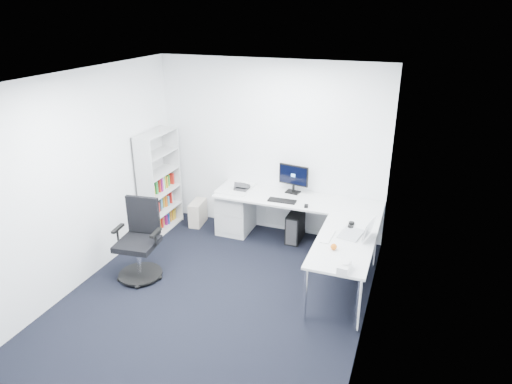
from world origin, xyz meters
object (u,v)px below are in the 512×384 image
(monitor, at_px, (293,179))
(l_desk, at_px, (290,231))
(task_chair, at_px, (137,242))
(laptop, at_px, (352,225))
(bookshelf, at_px, (159,182))

(monitor, bearing_deg, l_desk, -67.43)
(task_chair, relative_size, monitor, 2.27)
(task_chair, xyz_separation_m, laptop, (2.64, 0.79, 0.32))
(l_desk, height_order, monitor, monitor)
(bookshelf, bearing_deg, monitor, 14.02)
(task_chair, relative_size, laptop, 2.92)
(bookshelf, height_order, task_chair, bookshelf)
(bookshelf, distance_m, task_chair, 1.48)
(laptop, bearing_deg, l_desk, 161.46)
(l_desk, distance_m, laptop, 1.18)
(l_desk, xyz_separation_m, task_chair, (-1.70, -1.32, 0.17))
(task_chair, distance_m, laptop, 2.77)
(task_chair, height_order, laptop, task_chair)
(l_desk, height_order, task_chair, task_chair)
(l_desk, bearing_deg, monitor, 103.14)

